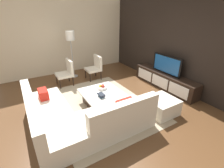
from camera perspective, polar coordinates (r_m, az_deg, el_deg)
ground_plane at (r=4.47m, az=-4.00°, el=-8.00°), size 14.00×14.00×0.00m
feature_wall_back at (r=5.60m, az=21.53°, el=12.71°), size 6.40×0.12×2.80m
side_wall_left at (r=6.90m, az=-15.55°, el=15.55°), size 0.12×5.20×2.80m
area_rug at (r=4.55m, az=-4.59°, el=-7.35°), size 3.24×2.48×0.01m
media_console at (r=5.70m, az=17.83°, el=1.26°), size 2.37×0.45×0.50m
television at (r=5.52m, az=18.57°, el=6.46°), size 1.10×0.06×0.60m
sectional_couch at (r=3.67m, az=-12.25°, el=-11.47°), size 2.29×2.42×0.83m
coffee_table at (r=4.48m, az=-3.53°, el=-4.89°), size 1.06×1.02×0.38m
accent_chair_near at (r=5.76m, az=-15.62°, el=4.34°), size 0.56×0.52×0.87m
floor_lamp at (r=6.19m, az=-14.36°, el=15.05°), size 0.31×0.31×1.71m
ottoman at (r=4.31m, az=16.81°, el=-7.36°), size 0.70×0.70×0.40m
fruit_bowl at (r=4.56m, az=-3.51°, el=-1.14°), size 0.28×0.28×0.13m
accent_chair_far at (r=6.08m, az=-5.94°, el=6.25°), size 0.54×0.51×0.87m
book_stack at (r=4.15m, az=-3.74°, el=-3.94°), size 0.22×0.14×0.08m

